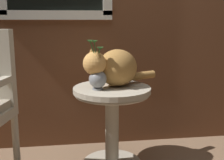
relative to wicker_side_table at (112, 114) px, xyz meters
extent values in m
cube|color=silver|center=(-0.38, 0.40, 0.68)|extent=(0.86, 0.03, 0.07)
cylinder|color=#B2A893|center=(0.00, 0.00, -0.11)|extent=(0.10, 0.10, 0.52)
cylinder|color=#B2A893|center=(0.00, 0.00, 0.17)|extent=(0.53, 0.53, 0.03)
torus|color=#B2A893|center=(0.00, 0.00, 0.14)|extent=(0.51, 0.51, 0.02)
cylinder|color=#B2A893|center=(-0.64, -0.07, -0.18)|extent=(0.04, 0.04, 0.44)
ellipsoid|color=#AD7A3D|center=(0.04, 0.04, 0.32)|extent=(0.36, 0.35, 0.25)
sphere|color=#E2A356|center=(-0.12, -0.04, 0.36)|extent=(0.15, 0.15, 0.15)
cone|color=#AD7A3D|center=(-0.14, 0.00, 0.43)|extent=(0.05, 0.05, 0.05)
cone|color=#AD7A3D|center=(-0.10, -0.08, 0.43)|extent=(0.05, 0.05, 0.05)
cylinder|color=#AD7A3D|center=(0.22, 0.12, 0.24)|extent=(0.25, 0.15, 0.06)
cylinder|color=gray|center=(-0.10, -0.06, 0.20)|extent=(0.07, 0.07, 0.01)
ellipsoid|color=gray|center=(-0.10, -0.06, 0.26)|extent=(0.12, 0.12, 0.12)
cylinder|color=gray|center=(-0.10, -0.06, 0.33)|extent=(0.06, 0.06, 0.06)
torus|color=gray|center=(-0.10, -0.06, 0.37)|extent=(0.08, 0.08, 0.01)
cylinder|color=#2D662D|center=(-0.13, -0.06, 0.44)|extent=(0.05, 0.02, 0.14)
cone|color=#2D662D|center=(-0.15, -0.07, 0.51)|extent=(0.04, 0.04, 0.02)
cylinder|color=#2D662D|center=(-0.11, -0.06, 0.43)|extent=(0.03, 0.02, 0.14)
cone|color=#2D662D|center=(-0.12, -0.07, 0.50)|extent=(0.04, 0.04, 0.02)
cylinder|color=#2D662D|center=(-0.10, -0.08, 0.41)|extent=(0.02, 0.04, 0.10)
cone|color=#2D662D|center=(-0.09, -0.09, 0.46)|extent=(0.04, 0.04, 0.02)
camera|label=1|loc=(-0.26, -1.88, 0.63)|focal=45.88mm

